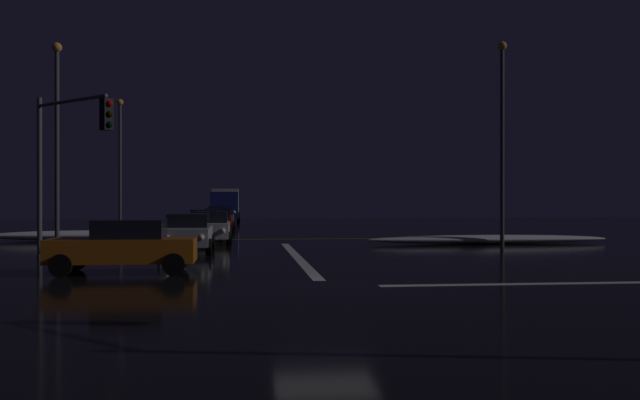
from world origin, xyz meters
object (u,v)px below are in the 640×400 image
at_px(sedan_red, 218,220).
at_px(streetlamp_left_near, 57,130).
at_px(sedan_silver, 188,233).
at_px(sedan_green, 206,223).
at_px(sedan_gray, 221,218).
at_px(sedan_blue, 219,216).
at_px(streetlamp_left_far, 120,155).
at_px(traffic_signal_nw, 67,145).
at_px(box_truck, 225,204).
at_px(sedan_white, 211,227).
at_px(streetlamp_right_near, 502,128).
at_px(sedan_orange_crossing, 124,246).

distance_m(sedan_red, streetlamp_left_near, 15.78).
distance_m(sedan_silver, sedan_green, 11.22).
relative_size(sedan_gray, sedan_blue, 1.00).
xyz_separation_m(sedan_green, streetlamp_left_far, (-6.03, 7.64, 4.30)).
distance_m(streetlamp_left_far, streetlamp_left_near, 16.00).
xyz_separation_m(sedan_gray, sedan_blue, (-0.39, 6.75, 0.00)).
height_order(sedan_red, sedan_blue, same).
bearing_deg(streetlamp_left_far, traffic_signal_nw, -84.92).
bearing_deg(sedan_silver, sedan_red, 87.81).
distance_m(sedan_silver, box_truck, 35.99).
bearing_deg(sedan_green, sedan_silver, -90.65).
height_order(sedan_red, streetlamp_left_near, streetlamp_left_near).
height_order(sedan_white, streetlamp_right_near, streetlamp_right_near).
height_order(box_truck, traffic_signal_nw, traffic_signal_nw).
bearing_deg(box_truck, sedan_silver, -91.03).
height_order(sedan_red, streetlamp_right_near, streetlamp_right_near).
bearing_deg(streetlamp_left_far, streetlamp_left_near, -90.00).
bearing_deg(sedan_silver, streetlamp_right_near, 11.24).
bearing_deg(box_truck, sedan_blue, -92.84).
distance_m(sedan_green, streetlamp_left_far, 10.64).
xyz_separation_m(sedan_gray, streetlamp_left_near, (-6.57, -18.97, 4.41)).
distance_m(sedan_silver, streetlamp_left_near, 7.90).
bearing_deg(streetlamp_left_near, sedan_orange_crossing, -66.64).
bearing_deg(sedan_red, sedan_white, -89.85).
relative_size(sedan_white, box_truck, 0.52).
height_order(sedan_white, sedan_blue, same).
relative_size(box_truck, streetlamp_left_far, 0.94).
distance_m(sedan_gray, sedan_blue, 6.76).
xyz_separation_m(sedan_silver, sedan_red, (0.63, 16.52, 0.00)).
xyz_separation_m(sedan_white, sedan_red, (-0.03, 11.08, 0.00)).
xyz_separation_m(traffic_signal_nw, streetlamp_left_near, (-2.00, 6.50, 1.13)).
distance_m(sedan_gray, streetlamp_left_near, 20.56).
relative_size(sedan_silver, sedan_blue, 1.00).
xyz_separation_m(sedan_orange_crossing, streetlamp_left_near, (-4.64, 10.75, 4.41)).
height_order(sedan_gray, traffic_signal_nw, traffic_signal_nw).
xyz_separation_m(sedan_gray, box_truck, (-0.03, 14.14, 0.91)).
relative_size(sedan_orange_crossing, streetlamp_right_near, 0.45).
distance_m(sedan_silver, sedan_blue, 28.57).
xyz_separation_m(sedan_white, box_truck, (-0.01, 30.53, 0.91)).
distance_m(sedan_green, streetlamp_right_near, 17.17).
bearing_deg(sedan_green, sedan_blue, 89.49).
height_order(sedan_gray, box_truck, box_truck).
height_order(sedan_blue, box_truck, box_truck).
bearing_deg(streetlamp_left_far, sedan_red, -19.65).
bearing_deg(sedan_white, streetlamp_left_far, 116.07).
bearing_deg(streetlamp_left_near, streetlamp_left_far, 90.00).
distance_m(sedan_blue, streetlamp_right_near, 29.70).
distance_m(sedan_orange_crossing, streetlamp_left_far, 27.49).
height_order(sedan_green, streetlamp_left_near, streetlamp_left_near).
xyz_separation_m(sedan_green, sedan_gray, (0.55, 10.61, 0.00)).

